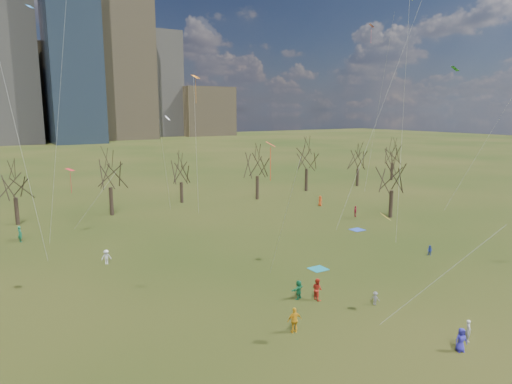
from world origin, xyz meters
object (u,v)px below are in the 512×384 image
blanket_navy (357,230)px  blanket_teal (318,269)px  person_4 (295,320)px  person_2 (317,289)px  person_1 (468,330)px  person_0 (461,340)px

blanket_navy → blanket_teal: bearing=-147.3°
person_4 → blanket_teal: bearing=-126.5°
blanket_teal → person_2: person_2 is taller
blanket_navy → person_1: (-13.85, -24.40, 0.71)m
blanket_navy → person_4: bearing=-142.5°
person_0 → person_1: bearing=44.0°
person_0 → person_2: bearing=127.7°
blanket_teal → person_0: person_0 is taller
person_0 → person_4: person_4 is taller
blanket_teal → person_1: bearing=-91.7°
person_4 → person_0: bearing=144.7°
person_1 → person_2: bearing=61.4°
blanket_teal → blanket_navy: size_ratio=1.00×
person_1 → blanket_navy: bearing=9.7°
blanket_teal → person_4: (-9.43, -8.92, 0.88)m
blanket_teal → person_4: 13.01m
blanket_navy → person_4: (-22.82, -17.52, 0.88)m
blanket_teal → person_2: bearing=-130.2°
blanket_navy → person_0: size_ratio=1.04×
blanket_teal → person_0: 16.52m
blanket_navy → person_2: bearing=-142.0°
blanket_navy → person_2: (-18.04, -14.08, 0.88)m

